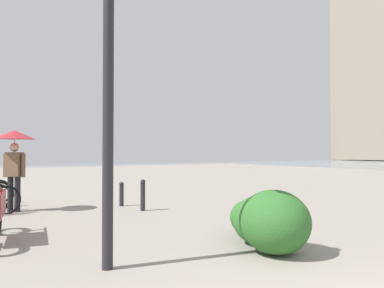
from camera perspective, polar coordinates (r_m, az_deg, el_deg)
The scene contains 8 objects.
building_highrise at distance 79.79m, azimuth 27.08°, elevation 9.35°, with size 13.89×11.28×31.82m.
lamppost at distance 4.98m, azimuth -12.78°, elevation 12.23°, with size 0.98×0.28×3.97m.
pedestrian at distance 10.23m, azimuth -25.72°, elevation -0.47°, with size 1.00×1.00×2.03m.
bollard_near at distance 9.51m, azimuth -7.60°, elevation -7.70°, with size 0.13×0.13×0.80m.
bollard_mid at distance 10.41m, azimuth -10.82°, elevation -7.49°, with size 0.13×0.13×0.66m.
shrub_low at distance 5.65m, azimuth 12.60°, elevation -11.63°, with size 1.10×0.99×0.93m.
shrub_round at distance 6.79m, azimuth 8.87°, elevation -11.17°, with size 0.74×0.67×0.63m.
shrub_wide at distance 6.17m, azimuth 10.29°, elevation -11.51°, with size 0.91×0.82×0.77m.
Camera 1 is at (-1.14, 2.86, 1.49)m, focal length 34.56 mm.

